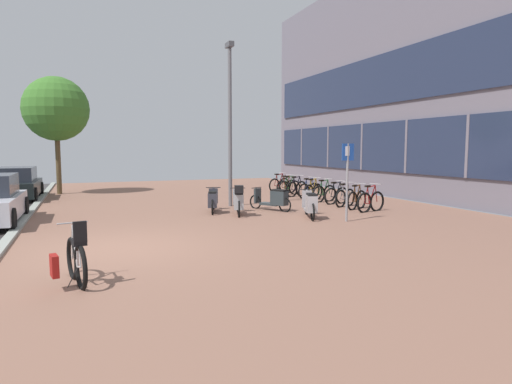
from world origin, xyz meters
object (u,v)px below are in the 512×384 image
object	(u,v)px
bicycle_rack_02	(345,198)
scooter_near	(274,199)
bicycle_rack_03	(337,195)
bicycle_rack_04	(324,193)
street_tree	(56,109)
bicycle_rack_00	(371,202)
bicycle_rack_05	(313,192)
bicycle_foreground	(75,260)
bicycle_rack_01	(357,200)
lamp_post	(230,117)
bicycle_rack_08	(289,188)
bicycle_rack_09	(286,186)
scooter_extra	(213,201)
parking_sign	(347,173)
scooter_mid	(238,201)
bicycle_rack_07	(297,189)
bicycle_rack_10	(279,185)
scooter_far	(310,205)
bicycle_rack_06	(309,190)
parked_car_far	(17,184)

from	to	relation	value
bicycle_rack_02	scooter_near	distance (m)	2.95
bicycle_rack_03	scooter_near	size ratio (longest dim) A/B	0.77
bicycle_rack_04	street_tree	size ratio (longest dim) A/B	0.24
bicycle_rack_00	bicycle_rack_05	bearing A→B (deg)	92.64
scooter_near	bicycle_rack_03	bearing A→B (deg)	14.93
bicycle_foreground	bicycle_rack_01	size ratio (longest dim) A/B	1.14
street_tree	lamp_post	bearing A→B (deg)	-49.27
bicycle_foreground	bicycle_rack_00	bearing A→B (deg)	28.23
bicycle_foreground	bicycle_rack_00	distance (m)	10.67
bicycle_rack_08	bicycle_rack_09	xyz separation A→B (m)	(0.20, 0.76, -0.01)
lamp_post	scooter_extra	bearing A→B (deg)	-128.37
bicycle_rack_08	parking_sign	world-z (taller)	parking_sign
bicycle_rack_01	scooter_mid	world-z (taller)	scooter_mid
bicycle_rack_07	bicycle_rack_10	world-z (taller)	bicycle_rack_07
scooter_far	bicycle_rack_03	bearing A→B (deg)	46.08
bicycle_rack_08	scooter_extra	bearing A→B (deg)	-139.37
bicycle_foreground	bicycle_rack_08	xyz separation A→B (m)	(9.22, 11.12, -0.06)
bicycle_rack_07	lamp_post	bearing A→B (deg)	-151.16
bicycle_rack_03	bicycle_rack_06	distance (m)	2.28
bicycle_rack_08	street_tree	distance (m)	11.63
bicycle_rack_06	parking_sign	bearing A→B (deg)	-108.09
scooter_mid	lamp_post	distance (m)	3.68
bicycle_rack_07	bicycle_rack_10	size ratio (longest dim) A/B	0.97
bicycle_rack_04	bicycle_rack_06	size ratio (longest dim) A/B	1.02
scooter_mid	scooter_extra	distance (m)	1.08
scooter_extra	scooter_mid	bearing A→B (deg)	-54.81
bicycle_rack_01	parked_car_far	xyz separation A→B (m)	(-11.84, 7.86, 0.32)
bicycle_rack_00	parked_car_far	bearing A→B (deg)	144.05
bicycle_rack_06	scooter_near	bearing A→B (deg)	-134.63
bicycle_rack_00	parked_car_far	size ratio (longest dim) A/B	0.33
bicycle_rack_06	bicycle_rack_07	xyz separation A→B (m)	(-0.23, 0.76, 0.01)
bicycle_rack_04	bicycle_rack_06	distance (m)	1.52
bicycle_rack_03	scooter_near	distance (m)	3.16
scooter_mid	scooter_extra	size ratio (longest dim) A/B	1.00
bicycle_rack_03	bicycle_foreground	bearing A→B (deg)	-142.21
bicycle_rack_02	bicycle_rack_01	bearing A→B (deg)	-89.85
bicycle_rack_02	scooter_near	size ratio (longest dim) A/B	0.73
bicycle_rack_02	parking_sign	xyz separation A→B (m)	(-1.86, -2.96, 1.11)
bicycle_rack_06	bicycle_rack_10	xyz separation A→B (m)	(-0.06, 3.03, 0.01)
scooter_near	parking_sign	world-z (taller)	parking_sign
bicycle_rack_04	bicycle_rack_09	bearing A→B (deg)	88.54
bicycle_rack_02	street_tree	distance (m)	14.08
bicycle_rack_05	bicycle_foreground	bearing A→B (deg)	-136.23
bicycle_rack_06	parking_sign	xyz separation A→B (m)	(-1.96, -6.00, 1.11)
bicycle_rack_00	bicycle_rack_07	size ratio (longest dim) A/B	1.04
scooter_far	bicycle_rack_08	bearing A→B (deg)	69.50
bicycle_rack_10	bicycle_rack_02	bearing A→B (deg)	-90.38
lamp_post	scooter_near	bearing A→B (deg)	-58.43
bicycle_foreground	street_tree	world-z (taller)	street_tree
bicycle_rack_01	bicycle_rack_09	bearing A→B (deg)	89.29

